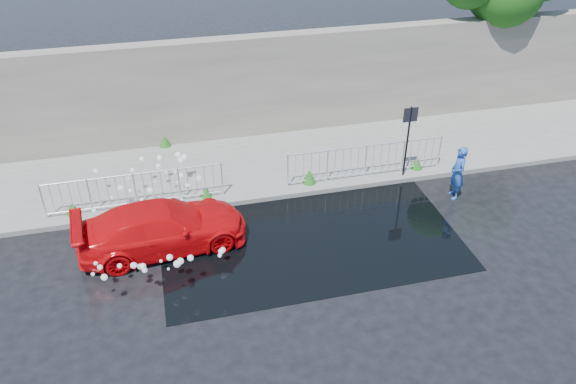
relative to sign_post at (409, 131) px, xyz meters
name	(u,v)px	position (x,y,z in m)	size (l,w,h in m)	color
ground	(300,261)	(-4.20, -3.10, -1.72)	(90.00, 90.00, 0.00)	black
pavement	(261,164)	(-4.20, 1.90, -1.65)	(30.00, 4.00, 0.15)	slate
curb	(274,196)	(-4.20, -0.10, -1.64)	(30.00, 0.25, 0.16)	slate
retaining_wall	(247,87)	(-4.20, 4.10, 0.18)	(30.00, 0.60, 3.50)	#625C53
puddle	(308,235)	(-3.70, -2.10, -1.72)	(8.00, 5.00, 0.01)	black
sign_post	(409,131)	(0.00, 0.00, 0.00)	(0.45, 0.06, 2.50)	black
railing_left	(135,189)	(-8.20, 0.25, -0.99)	(5.05, 0.05, 1.10)	silver
railing_right	(366,160)	(-1.20, 0.25, -0.99)	(5.05, 0.05, 1.10)	silver
weeds	(260,166)	(-4.36, 1.35, -1.39)	(12.17, 3.93, 0.43)	#134916
water_spray	(160,208)	(-7.55, -0.89, -0.98)	(3.63, 5.28, 0.97)	white
red_car	(162,227)	(-7.55, -1.65, -1.09)	(1.79, 4.40, 1.28)	red
person	(458,173)	(1.10, -1.30, -0.88)	(0.61, 0.40, 1.68)	#224CAA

